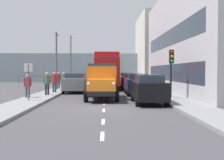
# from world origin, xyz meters

# --- Properties ---
(ground_plane) EXTENTS (80.00, 80.00, 0.00)m
(ground_plane) POSITION_xyz_m (0.00, -9.10, 0.00)
(ground_plane) COLOR #423F44
(sidewalk_left) EXTENTS (2.02, 40.23, 0.15)m
(sidewalk_left) POSITION_xyz_m (-4.58, -9.10, 0.07)
(sidewalk_left) COLOR gray
(sidewalk_left) RESTS_ON ground_plane
(sidewalk_right) EXTENTS (2.02, 40.23, 0.15)m
(sidewalk_right) POSITION_xyz_m (4.58, -9.10, 0.07)
(sidewalk_right) COLOR gray
(sidewalk_right) RESTS_ON ground_plane
(road_centreline_markings) EXTENTS (0.12, 35.99, 0.01)m
(road_centreline_markings) POSITION_xyz_m (0.00, -8.40, 0.00)
(road_centreline_markings) COLOR silver
(road_centreline_markings) RESTS_ON ground_plane
(building_terrace) EXTENTS (6.57, 20.89, 9.35)m
(building_terrace) POSITION_xyz_m (-8.86, -9.28, 4.67)
(building_terrace) COLOR #B7B2B7
(building_terrace) RESTS_ON ground_plane
(building_far_block) EXTENTS (6.56, 11.85, 10.86)m
(building_far_block) POSITION_xyz_m (-8.87, -29.13, 5.43)
(building_far_block) COLOR beige
(building_far_block) RESTS_ON ground_plane
(sea_horizon) EXTENTS (80.00, 0.80, 5.00)m
(sea_horizon) POSITION_xyz_m (0.00, -32.21, 2.50)
(sea_horizon) COLOR #84939E
(sea_horizon) RESTS_ON ground_plane
(seawall_railing) EXTENTS (28.08, 0.08, 1.20)m
(seawall_railing) POSITION_xyz_m (-0.00, -28.61, 0.92)
(seawall_railing) COLOR #4C5156
(seawall_railing) RESTS_ON ground_plane
(truck_vintage_orange) EXTENTS (2.17, 5.64, 2.43)m
(truck_vintage_orange) POSITION_xyz_m (0.17, -3.70, 1.18)
(truck_vintage_orange) COLOR black
(truck_vintage_orange) RESTS_ON ground_plane
(lorry_cargo_red) EXTENTS (2.58, 8.20, 3.87)m
(lorry_cargo_red) POSITION_xyz_m (-0.20, -14.12, 2.08)
(lorry_cargo_red) COLOR red
(lorry_cargo_red) RESTS_ON ground_plane
(car_black_kerbside_near) EXTENTS (1.80, 4.12, 1.72)m
(car_black_kerbside_near) POSITION_xyz_m (-2.62, -1.51, 0.89)
(car_black_kerbside_near) COLOR black
(car_black_kerbside_near) RESTS_ON ground_plane
(car_navy_kerbside_1) EXTENTS (1.88, 3.84, 1.72)m
(car_navy_kerbside_1) POSITION_xyz_m (-2.62, -7.05, 0.89)
(car_navy_kerbside_1) COLOR navy
(car_navy_kerbside_1) RESTS_ON ground_plane
(car_red_kerbside_2) EXTENTS (1.82, 4.51, 1.72)m
(car_red_kerbside_2) POSITION_xyz_m (-2.62, -11.84, 0.90)
(car_red_kerbside_2) COLOR #B21E1E
(car_red_kerbside_2) RESTS_ON ground_plane
(car_silver_kerbside_3) EXTENTS (1.85, 4.31, 1.72)m
(car_silver_kerbside_3) POSITION_xyz_m (-2.62, -18.23, 0.90)
(car_silver_kerbside_3) COLOR #B7BABF
(car_silver_kerbside_3) RESTS_ON ground_plane
(car_grey_oppositeside_0) EXTENTS (1.98, 4.28, 1.72)m
(car_grey_oppositeside_0) POSITION_xyz_m (2.62, -9.64, 0.90)
(car_grey_oppositeside_0) COLOR slate
(car_grey_oppositeside_0) RESTS_ON ground_plane
(pedestrian_in_dark_coat) EXTENTS (0.53, 0.34, 1.57)m
(pedestrian_in_dark_coat) POSITION_xyz_m (5.18, -3.81, 1.07)
(pedestrian_in_dark_coat) COLOR #4C473D
(pedestrian_in_dark_coat) RESTS_ON sidewalk_right
(pedestrian_by_lamp) EXTENTS (0.53, 0.34, 1.69)m
(pedestrian_by_lamp) POSITION_xyz_m (4.30, -5.73, 1.15)
(pedestrian_by_lamp) COLOR black
(pedestrian_by_lamp) RESTS_ON sidewalk_right
(pedestrian_with_bag) EXTENTS (0.53, 0.34, 1.71)m
(pedestrian_with_bag) POSITION_xyz_m (4.24, -8.19, 1.15)
(pedestrian_with_bag) COLOR #383342
(pedestrian_with_bag) RESTS_ON sidewalk_right
(pedestrian_couple_a) EXTENTS (0.53, 0.34, 1.69)m
(pedestrian_couple_a) POSITION_xyz_m (3.95, -11.36, 1.14)
(pedestrian_couple_a) COLOR #383342
(pedestrian_couple_a) RESTS_ON sidewalk_right
(pedestrian_strolling) EXTENTS (0.53, 0.34, 1.68)m
(pedestrian_strolling) POSITION_xyz_m (4.78, -13.01, 1.13)
(pedestrian_strolling) COLOR #4C473D
(pedestrian_strolling) RESTS_ON sidewalk_right
(traffic_light_near) EXTENTS (0.28, 0.41, 3.20)m
(traffic_light_near) POSITION_xyz_m (-4.47, -3.48, 2.47)
(traffic_light_near) COLOR black
(traffic_light_near) RESTS_ON sidewalk_left
(lamp_post_promenade) EXTENTS (0.32, 1.14, 5.57)m
(lamp_post_promenade) POSITION_xyz_m (4.70, -11.86, 3.53)
(lamp_post_promenade) COLOR #59595B
(lamp_post_promenade) RESTS_ON sidewalk_right
(lamp_post_far) EXTENTS (0.32, 1.14, 6.57)m
(lamp_post_far) POSITION_xyz_m (4.64, -21.80, 4.05)
(lamp_post_far) COLOR #59595B
(lamp_post_far) RESTS_ON sidewalk_right
(street_sign) EXTENTS (0.50, 0.07, 2.25)m
(street_sign) POSITION_xyz_m (4.58, -2.00, 1.68)
(street_sign) COLOR #4C4C4C
(street_sign) RESTS_ON sidewalk_right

